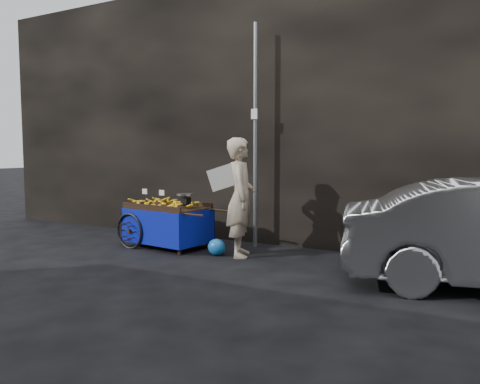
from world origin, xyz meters
The scene contains 6 objects.
ground centered at (0.00, 0.00, 0.00)m, with size 80.00×80.00×0.00m, color black.
building_wall centered at (0.39, 2.60, 2.50)m, with size 13.50×2.00×5.00m.
street_pole centered at (0.30, 1.30, 2.01)m, with size 0.12×0.10×4.00m.
banana_cart centered at (-1.11, 0.50, 0.66)m, with size 2.06×1.15×1.07m.
vendor centered at (0.44, 0.48, 0.98)m, with size 0.88×0.85×1.96m.
plastic_bag centered at (0.07, 0.32, 0.14)m, with size 0.31×0.25×0.28m, color blue.
Camera 1 is at (4.10, -6.25, 1.74)m, focal length 35.00 mm.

